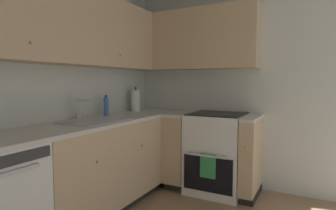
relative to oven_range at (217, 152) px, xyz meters
name	(u,v)px	position (x,y,z in m)	size (l,w,h in m)	color
wall_back	(34,85)	(-1.48, 1.20, 0.78)	(3.63, 0.05, 2.49)	silver
wall_right	(272,85)	(0.31, -0.55, 0.78)	(0.05, 3.54, 2.49)	silver
lower_cabinets_back	(96,168)	(-1.07, 0.88, -0.02)	(1.50, 0.62, 0.87)	tan
countertop_back	(96,122)	(-1.07, 0.87, 0.43)	(2.70, 0.60, 0.04)	beige
lower_cabinets_right	(206,153)	(-0.02, 0.13, -0.02)	(0.62, 1.04, 0.87)	tan
countertop_right	(206,115)	(-0.02, 0.13, 0.43)	(0.60, 1.04, 0.03)	beige
oven_range	(217,152)	(0.00, 0.00, 0.00)	(0.68, 0.62, 1.05)	white
upper_cabinets_back	(69,26)	(-1.23, 1.01, 1.33)	(2.38, 0.34, 0.71)	tan
upper_cabinets_right	(192,40)	(0.12, 0.38, 1.33)	(0.32, 1.59, 0.71)	tan
sink	(96,125)	(-1.10, 0.84, 0.40)	(0.62, 0.40, 0.10)	#B7B7BC
faucet	(80,107)	(-1.09, 1.05, 0.57)	(0.07, 0.16, 0.20)	silver
soap_bottle	(106,106)	(-0.70, 1.05, 0.55)	(0.05, 0.05, 0.23)	#3F72BF
paper_towel_roll	(136,101)	(-0.16, 1.03, 0.58)	(0.11, 0.11, 0.32)	white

